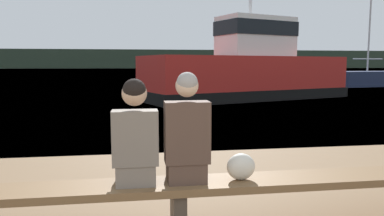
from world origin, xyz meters
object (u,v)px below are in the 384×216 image
person_left (135,137)px  tugboat_red (248,73)px  person_right (187,134)px  moored_sailboat (370,78)px  shopping_bag (241,167)px  bench_main (178,191)px

person_left → tugboat_red: (5.27, 13.58, 0.26)m
person_right → moored_sailboat: (16.64, 21.82, -0.40)m
person_left → moored_sailboat: bearing=51.9°
person_left → person_right: 0.48m
person_left → person_right: bearing=-0.0°
tugboat_red → shopping_bag: bearing=142.7°
bench_main → person_right: person_right is taller
bench_main → person_left: person_left is taller
shopping_bag → moored_sailboat: bearing=53.6°
bench_main → tugboat_red: size_ratio=0.74×
bench_main → person_right: size_ratio=7.47×
person_left → moored_sailboat: 27.74m
shopping_bag → tugboat_red: (4.27, 13.59, 0.58)m
person_right → person_left: bearing=180.0°
bench_main → person_right: bearing=-1.3°
tugboat_red → person_right: bearing=140.7°
bench_main → person_right: (0.08, -0.00, 0.55)m
person_left → shopping_bag: 1.05m
person_left → tugboat_red: 14.57m
bench_main → person_right: 0.55m
person_right → shopping_bag: size_ratio=3.76×
shopping_bag → tugboat_red: bearing=72.6°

